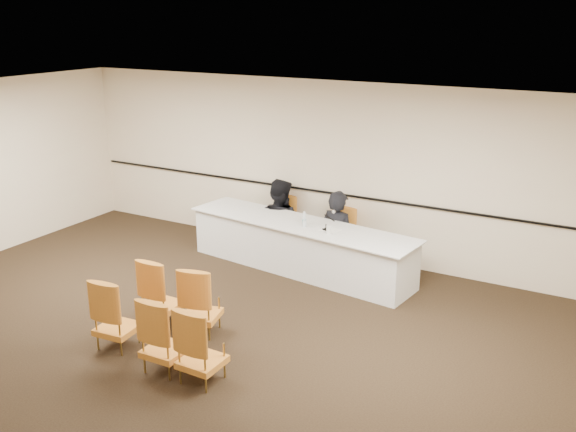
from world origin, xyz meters
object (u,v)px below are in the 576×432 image
at_px(panel_table, 300,247).
at_px(coffee_cup, 329,230).
at_px(panelist_main_chair, 338,237).
at_px(panelist_second, 279,228).
at_px(aud_chair_front_mid, 201,300).
at_px(aud_chair_back_right, 201,344).
at_px(panelist_second_chair, 279,223).
at_px(water_bottle, 304,218).
at_px(microphone, 326,221).
at_px(drinking_glass, 305,224).
at_px(panelist_main, 337,242).
at_px(aud_chair_front_left, 161,290).
at_px(aud_chair_back_left, 116,312).
at_px(aud_chair_back_mid, 165,333).

xyz_separation_m(panel_table, coffee_cup, (0.62, -0.24, 0.47)).
distance_m(panelist_main_chair, panelist_second, 1.23).
relative_size(aud_chair_front_mid, aud_chair_back_right, 1.00).
height_order(panel_table, panelist_second_chair, panelist_second_chair).
xyz_separation_m(water_bottle, aud_chair_back_right, (0.53, -3.49, -0.44)).
bearing_deg(microphone, panelist_second, 168.34).
relative_size(panel_table, panelist_main_chair, 4.23).
bearing_deg(panelist_second_chair, drinking_glass, -33.75).
bearing_deg(panelist_second_chair, panelist_main, 0.00).
distance_m(panelist_second_chair, aud_chair_front_mid, 3.32).
bearing_deg(panelist_second, coffee_cup, 148.77).
xyz_separation_m(panelist_second, panelist_second_chair, (0.00, 0.00, 0.09)).
xyz_separation_m(panelist_main_chair, aud_chair_back_right, (0.19, -4.04, 0.00)).
xyz_separation_m(microphone, aud_chair_front_left, (-1.26, -2.48, -0.48)).
distance_m(panelist_second, aud_chair_front_mid, 3.32).
xyz_separation_m(panelist_main_chair, panelist_second, (-1.22, 0.15, -0.09)).
bearing_deg(panel_table, panelist_second, 146.20).
height_order(panelist_main, aud_chair_front_left, panelist_main).
xyz_separation_m(panelist_second, coffee_cup, (1.42, -0.93, 0.49)).
distance_m(panelist_main_chair, microphone, 0.81).
height_order(panelist_second, aud_chair_back_right, panelist_second).
bearing_deg(microphone, drinking_glass, -157.80).
bearing_deg(aud_chair_back_left, aud_chair_front_left, 80.52).
relative_size(aud_chair_back_left, aud_chair_back_mid, 1.00).
height_order(panel_table, aud_chair_front_mid, aud_chair_front_mid).
height_order(panel_table, panelist_main_chair, panelist_main_chair).
height_order(panelist_main_chair, aud_chair_back_mid, same).
relative_size(panelist_main_chair, aud_chair_back_left, 1.00).
distance_m(aud_chair_back_left, aud_chair_back_right, 1.42).
height_order(panelist_main_chair, panelist_second_chair, same).
distance_m(aud_chair_back_mid, aud_chair_back_right, 0.53).
bearing_deg(panelist_main_chair, panel_table, -120.85).
relative_size(drinking_glass, aud_chair_back_left, 0.11).
relative_size(microphone, aud_chair_back_mid, 0.32).
height_order(panelist_main, panelist_main_chair, panelist_main).
relative_size(panel_table, aud_chair_back_right, 4.23).
bearing_deg(aud_chair_front_left, aud_chair_back_mid, -48.70).
height_order(panel_table, panelist_main, panelist_main).
bearing_deg(water_bottle, aud_chair_back_left, -104.73).
xyz_separation_m(panelist_main, water_bottle, (-0.34, -0.55, 0.52)).
height_order(panelist_second, aud_chair_front_left, panelist_second).
bearing_deg(water_bottle, aud_chair_back_mid, -89.98).
height_order(panelist_main_chair, aud_chair_back_right, same).
relative_size(panelist_main, aud_chair_back_right, 1.87).
height_order(panelist_second, aud_chair_back_left, panelist_second).
height_order(drinking_glass, aud_chair_back_mid, aud_chair_back_mid).
xyz_separation_m(coffee_cup, aud_chair_back_right, (-0.01, -3.27, -0.39)).
relative_size(panelist_second_chair, aud_chair_front_left, 1.00).
height_order(panelist_second, coffee_cup, panelist_second).
bearing_deg(aud_chair_back_left, aud_chair_back_mid, -13.76).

